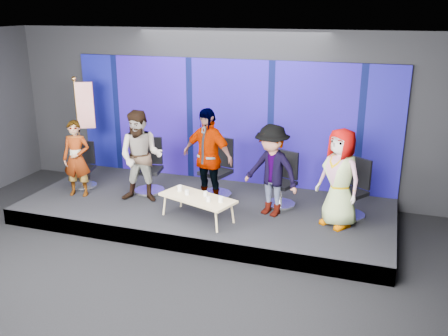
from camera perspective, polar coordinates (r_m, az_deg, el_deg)
The scene contains 21 objects.
ground at distance 7.73m, azimuth -8.69°, elevation -12.70°, with size 10.00×10.00×0.00m, color black.
room_walls at distance 6.83m, azimuth -9.65°, elevation 5.13°, with size 10.02×8.02×3.51m.
riser at distance 9.70m, azimuth -2.03°, elevation -4.87°, with size 7.00×3.00×0.30m, color black.
backdrop at distance 10.57m, azimuth 0.65°, elevation 5.32°, with size 7.00×0.08×2.60m, color #080F5D.
chair_a at distance 10.84m, azimuth -15.68°, elevation -0.48°, with size 0.62×0.62×0.94m.
panelist_a at distance 10.24m, azimuth -16.50°, elevation 1.04°, with size 0.56×0.36×1.52m, color black.
chair_b at distance 10.24m, azimuth -8.50°, elevation -0.74°, with size 0.72×0.72×1.10m.
panelist_b at distance 9.62m, azimuth -9.46°, elevation 1.28°, with size 0.87×0.68×1.79m, color black.
chair_c at distance 9.92m, azimuth -0.78°, elevation -1.06°, with size 0.80×0.80×1.16m.
panelist_c at distance 9.30m, azimuth -1.93°, elevation 1.22°, with size 1.10×0.46×1.87m, color black.
chair_d at distance 9.50m, azimuth 6.67°, elevation -2.32°, with size 0.75×0.75×1.03m.
panelist_d at distance 8.90m, azimuth 5.45°, elevation -0.29°, with size 1.08×0.62×1.67m, color black.
chair_e at distance 9.23m, azimuth 14.40°, elevation -3.35°, with size 0.83×0.83×1.06m.
panelist_e at distance 8.64m, azimuth 13.09°, elevation -1.12°, with size 0.84×0.55×1.72m, color black.
coffee_table at distance 8.83m, azimuth -3.04°, elevation -3.51°, with size 1.48×0.99×0.42m.
mug_a at distance 9.09m, azimuth -5.08°, elevation -2.32°, with size 0.09×0.09×0.10m, color silver.
mug_b at distance 8.90m, azimuth -4.26°, elevation -2.79°, with size 0.08×0.08×0.09m, color silver.
mug_c at distance 8.83m, azimuth -2.14°, elevation -2.96°, with size 0.07×0.07×0.09m, color silver.
mug_d at distance 8.58m, azimuth -1.79°, elevation -3.57°, with size 0.08×0.08×0.09m, color silver.
mug_e at distance 8.55m, azimuth -0.37°, elevation -3.61°, with size 0.08×0.08×0.10m, color silver.
flag_stand at distance 11.09m, azimuth -15.75°, elevation 4.65°, with size 0.50×0.31×2.24m.
Camera 1 is at (3.17, -5.86, 3.92)m, focal length 40.00 mm.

